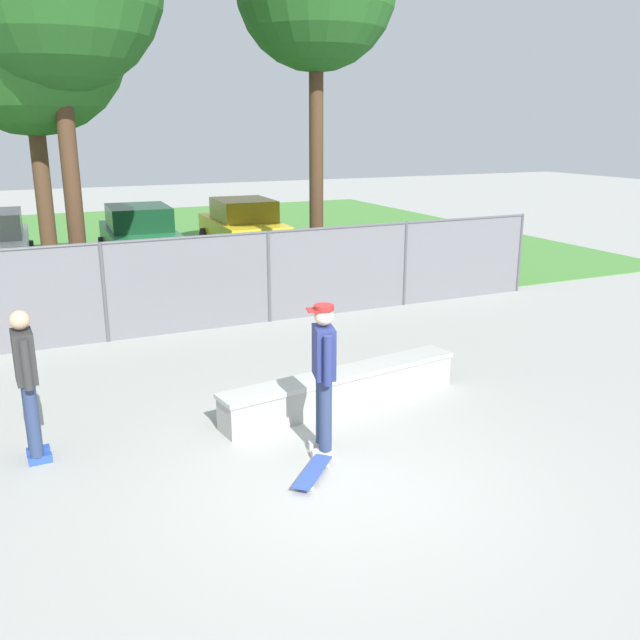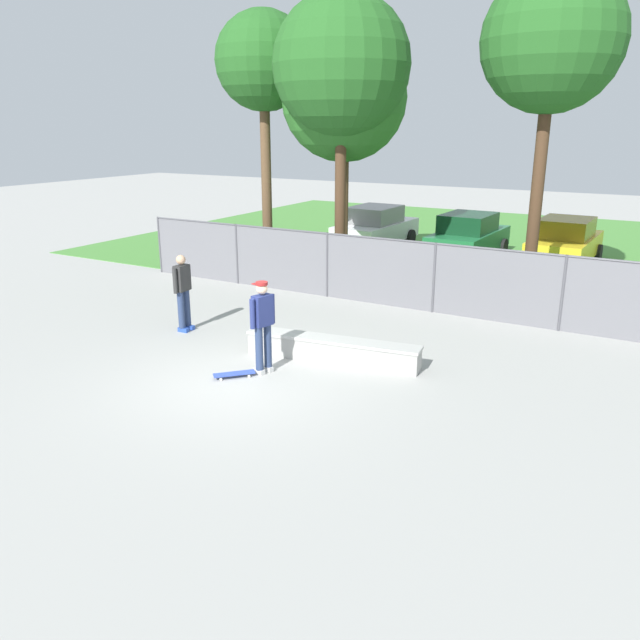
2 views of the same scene
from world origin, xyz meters
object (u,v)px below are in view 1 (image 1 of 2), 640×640
(car_green, at_px, (139,235))
(bystander, at_px, (27,379))
(car_yellow, at_px, (243,226))
(skateboarder, at_px, (324,372))
(skateboard, at_px, (313,472))
(tree_near_right, at_px, (26,35))
(concrete_ledge, at_px, (343,388))

(car_green, relative_size, bystander, 2.35)
(car_yellow, distance_m, bystander, 13.58)
(skateboarder, relative_size, car_yellow, 0.43)
(skateboard, bearing_deg, tree_near_right, 103.69)
(tree_near_right, height_order, car_green, tree_near_right)
(skateboard, relative_size, bystander, 0.39)
(concrete_ledge, distance_m, skateboard, 2.10)
(tree_near_right, xyz_separation_m, car_green, (2.62, 4.74, -4.57))
(bystander, bearing_deg, car_yellow, 61.11)
(car_green, xyz_separation_m, bystander, (-3.34, -11.39, 0.17))
(tree_near_right, bearing_deg, skateboard, -76.31)
(tree_near_right, xyz_separation_m, bystander, (-0.72, -6.65, -4.40))
(bystander, bearing_deg, tree_near_right, 83.80)
(skateboarder, relative_size, skateboard, 2.56)
(skateboarder, distance_m, tree_near_right, 9.36)
(tree_near_right, relative_size, car_green, 1.71)
(skateboard, height_order, car_yellow, car_yellow)
(car_green, bearing_deg, bystander, -106.34)
(skateboarder, xyz_separation_m, tree_near_right, (-2.41, 7.91, 4.38))
(car_green, xyz_separation_m, car_yellow, (3.22, 0.50, 0.00))
(skateboard, bearing_deg, car_green, 87.52)
(skateboard, bearing_deg, car_yellow, 74.48)
(skateboard, bearing_deg, bystander, 147.58)
(skateboarder, distance_m, skateboard, 1.14)
(car_green, distance_m, car_yellow, 3.26)
(skateboarder, bearing_deg, skateboard, -126.30)
(skateboarder, bearing_deg, tree_near_right, 106.92)
(tree_near_right, bearing_deg, skateboarder, -73.08)
(skateboard, relative_size, car_green, 0.17)
(car_yellow, bearing_deg, skateboard, -105.52)
(skateboarder, distance_m, car_green, 12.66)
(bystander, bearing_deg, skateboard, -32.42)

